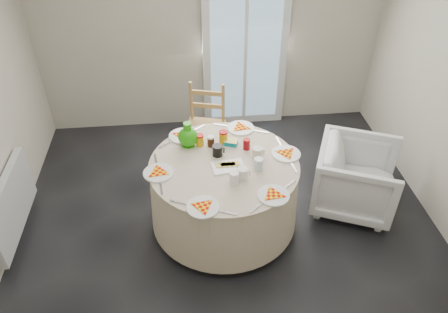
{
  "coord_description": "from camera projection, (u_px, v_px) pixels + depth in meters",
  "views": [
    {
      "loc": [
        -0.34,
        -2.81,
        3.1
      ],
      "look_at": [
        -0.03,
        0.17,
        0.8
      ],
      "focal_mm": 35.0,
      "sensor_mm": 36.0,
      "label": 1
    }
  ],
  "objects": [
    {
      "name": "floor",
      "position": [
        229.0,
        234.0,
        4.13
      ],
      "size": [
        4.0,
        4.0,
        0.0
      ],
      "primitive_type": "plane",
      "color": "black",
      "rests_on": "ground"
    },
    {
      "name": "wooden_chair",
      "position": [
        205.0,
        127.0,
        4.74
      ],
      "size": [
        0.5,
        0.49,
        0.92
      ],
      "primitive_type": null,
      "rotation": [
        0.0,
        0.0,
        -0.26
      ],
      "color": "#A17E48",
      "rests_on": "floor"
    },
    {
      "name": "armchair",
      "position": [
        357.0,
        175.0,
        4.22
      ],
      "size": [
        0.93,
        0.96,
        0.77
      ],
      "primitive_type": "imported",
      "rotation": [
        0.0,
        0.0,
        1.17
      ],
      "color": "white",
      "rests_on": "floor"
    },
    {
      "name": "jar_cluster",
      "position": [
        222.0,
        138.0,
        3.96
      ],
      "size": [
        0.52,
        0.32,
        0.14
      ],
      "primitive_type": null,
      "rotation": [
        0.0,
        0.0,
        -0.18
      ],
      "color": "#AB5C1A",
      "rests_on": "table"
    },
    {
      "name": "table",
      "position": [
        224.0,
        193.0,
        4.04
      ],
      "size": [
        1.36,
        1.36,
        0.69
      ],
      "primitive_type": "cylinder",
      "color": "beige",
      "rests_on": "floor"
    },
    {
      "name": "green_pitcher",
      "position": [
        188.0,
        132.0,
        3.95
      ],
      "size": [
        0.22,
        0.22,
        0.24
      ],
      "primitive_type": null,
      "rotation": [
        0.0,
        0.0,
        -0.26
      ],
      "color": "#269E0E",
      "rests_on": "table"
    },
    {
      "name": "wall_back",
      "position": [
        210.0,
        23.0,
        4.92
      ],
      "size": [
        4.0,
        0.02,
        2.6
      ],
      "primitive_type": "cube",
      "color": "#BCB5A3",
      "rests_on": "floor"
    },
    {
      "name": "place_settings",
      "position": [
        224.0,
        159.0,
        3.8
      ],
      "size": [
        1.84,
        1.84,
        0.03
      ],
      "primitive_type": null,
      "rotation": [
        0.0,
        0.0,
        -0.39
      ],
      "color": "silver",
      "rests_on": "table"
    },
    {
      "name": "glass_door",
      "position": [
        245.0,
        44.0,
        5.07
      ],
      "size": [
        1.0,
        0.08,
        2.1
      ],
      "primitive_type": "cube",
      "color": "silver",
      "rests_on": "floor"
    },
    {
      "name": "radiator",
      "position": [
        12.0,
        205.0,
        3.9
      ],
      "size": [
        0.07,
        1.0,
        0.55
      ],
      "primitive_type": "cube",
      "color": "silver",
      "rests_on": "floor"
    },
    {
      "name": "butter_tub",
      "position": [
        231.0,
        139.0,
        4.02
      ],
      "size": [
        0.14,
        0.12,
        0.05
      ],
      "primitive_type": "cube",
      "rotation": [
        0.0,
        0.0,
        -0.33
      ],
      "color": "#04808E",
      "rests_on": "table"
    },
    {
      "name": "cheese_platter",
      "position": [
        228.0,
        163.0,
        3.76
      ],
      "size": [
        0.3,
        0.21,
        0.04
      ],
      "primitive_type": null,
      "rotation": [
        0.0,
        0.0,
        0.12
      ],
      "color": "silver",
      "rests_on": "table"
    },
    {
      "name": "mugs_glasses",
      "position": [
        239.0,
        154.0,
        3.79
      ],
      "size": [
        0.9,
        0.9,
        0.13
      ],
      "primitive_type": null,
      "rotation": [
        0.0,
        0.0,
        -0.4
      ],
      "color": "#9C9595",
      "rests_on": "table"
    }
  ]
}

